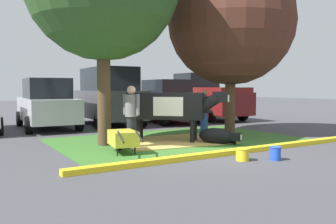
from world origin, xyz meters
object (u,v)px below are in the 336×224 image
bucket_yellow (243,154)px  sedan_silver (47,104)px  shade_tree_right (231,22)px  suv_dark_grey (109,96)px  pickup_truck_maroon (205,98)px  calf_lying (218,136)px  cow_holstein (169,106)px  wheelbarrow (123,138)px  person_handler (204,112)px  sedan_red (166,102)px  person_visitor_near (131,115)px  bucket_blue (275,153)px

bucket_yellow → sedan_silver: bearing=105.0°
shade_tree_right → suv_dark_grey: (-2.47, 5.25, -2.68)m
pickup_truck_maroon → calf_lying: bearing=-124.7°
pickup_truck_maroon → cow_holstein: bearing=-134.8°
wheelbarrow → sedan_silver: (-0.37, 6.60, 0.60)m
person_handler → sedan_red: sedan_red is taller
person_visitor_near → wheelbarrow: 0.95m
calf_lying → cow_holstein: bearing=129.0°
shade_tree_right → wheelbarrow: shade_tree_right is taller
shade_tree_right → wheelbarrow: (-4.77, -1.44, -3.56)m
wheelbarrow → sedan_silver: size_ratio=0.36×
person_handler → wheelbarrow: 3.95m
wheelbarrow → cow_holstein: bearing=27.9°
wheelbarrow → bucket_yellow: (1.98, -2.19, -0.24)m
sedan_silver → cow_holstein: bearing=-66.7°
person_visitor_near → pickup_truck_maroon: (7.26, 6.29, 0.19)m
person_visitor_near → sedan_red: bearing=51.6°
pickup_truck_maroon → sedan_silver: bearing=-178.1°
sedan_red → cow_holstein: bearing=-120.1°
shade_tree_right → wheelbarrow: bearing=-163.2°
calf_lying → shade_tree_right: bearing=40.4°
cow_holstein → sedan_silver: size_ratio=0.57×
sedan_red → person_handler: bearing=-106.3°
cow_holstein → bucket_blue: (0.64, -3.60, -0.92)m
person_handler → person_visitor_near: 3.24m
cow_holstein → wheelbarrow: bearing=-152.1°
person_handler → bucket_yellow: (-1.66, -3.65, -0.69)m
suv_dark_grey → cow_holstein: bearing=-93.0°
calf_lying → suv_dark_grey: (-0.65, 6.79, 1.03)m
sedan_silver → pickup_truck_maroon: 8.15m
cow_holstein → calf_lying: bearing=-51.0°
shade_tree_right → pickup_truck_maroon: (3.01, 5.43, -2.83)m
person_visitor_near → bucket_yellow: person_visitor_near is taller
bucket_yellow → sedan_red: bearing=70.1°
calf_lying → sedan_red: size_ratio=0.29×
person_visitor_near → wheelbarrow: size_ratio=1.05×
person_visitor_near → bucket_blue: bearing=-55.6°
suv_dark_grey → pickup_truck_maroon: 5.48m
wheelbarrow → bucket_blue: bearing=-43.7°
person_handler → bucket_blue: person_handler is taller
cow_holstein → calf_lying: (0.95, -1.17, -0.85)m
bucket_yellow → sedan_silver: size_ratio=0.07×
wheelbarrow → pickup_truck_maroon: 10.40m
calf_lying → sedan_red: 6.80m
shade_tree_right → sedan_red: shade_tree_right is taller
cow_holstein → wheelbarrow: 2.38m
calf_lying → person_visitor_near: size_ratio=0.76×
bucket_yellow → shade_tree_right: bearing=52.4°
cow_holstein → sedan_silver: sedan_silver is taller
suv_dark_grey → sedan_red: suv_dark_grey is taller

